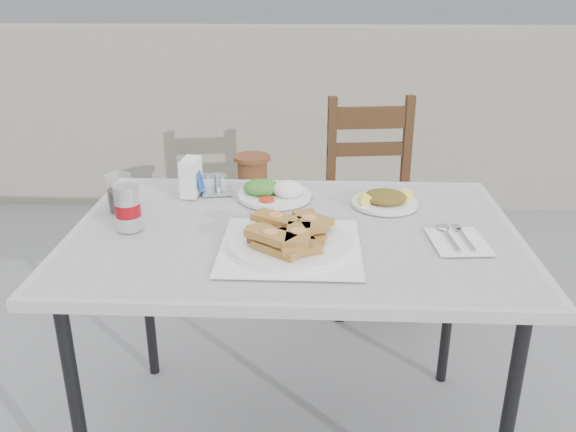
{
  "coord_description": "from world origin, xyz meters",
  "views": [
    {
      "loc": [
        -0.0,
        -1.57,
        1.55
      ],
      "look_at": [
        -0.06,
        0.17,
        0.84
      ],
      "focal_mm": 38.0,
      "sensor_mm": 36.0,
      "label": 1
    }
  ],
  "objects_px": {
    "salad_chopped_plate": "(385,199)",
    "napkin_holder": "(191,177)",
    "cola_glass": "(120,195)",
    "chair": "(373,201)",
    "pide_plate": "(290,236)",
    "condiment_caddy": "(217,186)",
    "cafe_table": "(294,245)",
    "terracotta_urn": "(253,217)",
    "salad_rice_plate": "(274,191)",
    "soda_can": "(128,208)"
  },
  "relations": [
    {
      "from": "salad_chopped_plate",
      "to": "napkin_holder",
      "type": "height_order",
      "value": "napkin_holder"
    },
    {
      "from": "cola_glass",
      "to": "chair",
      "type": "height_order",
      "value": "chair"
    },
    {
      "from": "pide_plate",
      "to": "condiment_caddy",
      "type": "distance_m",
      "value": 0.51
    },
    {
      "from": "salad_chopped_plate",
      "to": "cafe_table",
      "type": "bearing_deg",
      "value": -145.32
    },
    {
      "from": "terracotta_urn",
      "to": "salad_chopped_plate",
      "type": "bearing_deg",
      "value": -64.23
    },
    {
      "from": "pide_plate",
      "to": "terracotta_urn",
      "type": "relative_size",
      "value": 0.62
    },
    {
      "from": "pide_plate",
      "to": "chair",
      "type": "height_order",
      "value": "chair"
    },
    {
      "from": "salad_chopped_plate",
      "to": "cola_glass",
      "type": "relative_size",
      "value": 1.86
    },
    {
      "from": "condiment_caddy",
      "to": "napkin_holder",
      "type": "bearing_deg",
      "value": -169.26
    },
    {
      "from": "cola_glass",
      "to": "napkin_holder",
      "type": "height_order",
      "value": "napkin_holder"
    },
    {
      "from": "salad_rice_plate",
      "to": "condiment_caddy",
      "type": "bearing_deg",
      "value": 169.15
    },
    {
      "from": "cafe_table",
      "to": "terracotta_urn",
      "type": "bearing_deg",
      "value": 100.55
    },
    {
      "from": "pide_plate",
      "to": "chair",
      "type": "relative_size",
      "value": 0.41
    },
    {
      "from": "salad_rice_plate",
      "to": "soda_can",
      "type": "xyz_separation_m",
      "value": [
        -0.42,
        -0.28,
        0.05
      ]
    },
    {
      "from": "salad_rice_plate",
      "to": "terracotta_urn",
      "type": "height_order",
      "value": "salad_rice_plate"
    },
    {
      "from": "soda_can",
      "to": "napkin_holder",
      "type": "bearing_deg",
      "value": 66.26
    },
    {
      "from": "cola_glass",
      "to": "chair",
      "type": "relative_size",
      "value": 0.12
    },
    {
      "from": "chair",
      "to": "cafe_table",
      "type": "bearing_deg",
      "value": -115.14
    },
    {
      "from": "salad_chopped_plate",
      "to": "salad_rice_plate",
      "type": "bearing_deg",
      "value": 171.77
    },
    {
      "from": "chair",
      "to": "condiment_caddy",
      "type": "bearing_deg",
      "value": -136.47
    },
    {
      "from": "pide_plate",
      "to": "napkin_holder",
      "type": "bearing_deg",
      "value": 130.06
    },
    {
      "from": "salad_rice_plate",
      "to": "terracotta_urn",
      "type": "relative_size",
      "value": 0.39
    },
    {
      "from": "cafe_table",
      "to": "terracotta_urn",
      "type": "xyz_separation_m",
      "value": [
        -0.25,
        1.33,
        -0.46
      ]
    },
    {
      "from": "pide_plate",
      "to": "salad_rice_plate",
      "type": "height_order",
      "value": "pide_plate"
    },
    {
      "from": "salad_chopped_plate",
      "to": "pide_plate",
      "type": "bearing_deg",
      "value": -131.45
    },
    {
      "from": "soda_can",
      "to": "cola_glass",
      "type": "bearing_deg",
      "value": 114.6
    },
    {
      "from": "salad_rice_plate",
      "to": "terracotta_urn",
      "type": "xyz_separation_m",
      "value": [
        -0.17,
        1.08,
        -0.54
      ]
    },
    {
      "from": "salad_rice_plate",
      "to": "terracotta_urn",
      "type": "bearing_deg",
      "value": 99.12
    },
    {
      "from": "cafe_table",
      "to": "salad_rice_plate",
      "type": "height_order",
      "value": "salad_rice_plate"
    },
    {
      "from": "napkin_holder",
      "to": "condiment_caddy",
      "type": "bearing_deg",
      "value": 16.84
    },
    {
      "from": "cola_glass",
      "to": "pide_plate",
      "type": "bearing_deg",
      "value": -25.77
    },
    {
      "from": "cafe_table",
      "to": "salad_rice_plate",
      "type": "xyz_separation_m",
      "value": [
        -0.08,
        0.26,
        0.08
      ]
    },
    {
      "from": "terracotta_urn",
      "to": "cola_glass",
      "type": "bearing_deg",
      "value": -104.78
    },
    {
      "from": "cola_glass",
      "to": "terracotta_urn",
      "type": "height_order",
      "value": "cola_glass"
    },
    {
      "from": "napkin_holder",
      "to": "condiment_caddy",
      "type": "distance_m",
      "value": 0.1
    },
    {
      "from": "salad_rice_plate",
      "to": "terracotta_urn",
      "type": "distance_m",
      "value": 1.22
    },
    {
      "from": "salad_rice_plate",
      "to": "condiment_caddy",
      "type": "distance_m",
      "value": 0.2
    },
    {
      "from": "pide_plate",
      "to": "cafe_table",
      "type": "bearing_deg",
      "value": 86.84
    },
    {
      "from": "pide_plate",
      "to": "chair",
      "type": "bearing_deg",
      "value": 72.93
    },
    {
      "from": "salad_rice_plate",
      "to": "cola_glass",
      "type": "relative_size",
      "value": 2.12
    },
    {
      "from": "salad_chopped_plate",
      "to": "condiment_caddy",
      "type": "distance_m",
      "value": 0.58
    },
    {
      "from": "salad_chopped_plate",
      "to": "soda_can",
      "type": "height_order",
      "value": "soda_can"
    },
    {
      "from": "cola_glass",
      "to": "chair",
      "type": "bearing_deg",
      "value": 44.84
    },
    {
      "from": "salad_rice_plate",
      "to": "cola_glass",
      "type": "xyz_separation_m",
      "value": [
        -0.49,
        -0.13,
        0.03
      ]
    },
    {
      "from": "salad_chopped_plate",
      "to": "chair",
      "type": "relative_size",
      "value": 0.22
    },
    {
      "from": "pide_plate",
      "to": "salad_chopped_plate",
      "type": "relative_size",
      "value": 1.81
    },
    {
      "from": "chair",
      "to": "terracotta_urn",
      "type": "xyz_separation_m",
      "value": [
        -0.61,
        0.29,
        -0.21
      ]
    },
    {
      "from": "cola_glass",
      "to": "chair",
      "type": "xyz_separation_m",
      "value": [
        0.92,
        0.92,
        -0.36
      ]
    },
    {
      "from": "soda_can",
      "to": "cola_glass",
      "type": "relative_size",
      "value": 1.15
    },
    {
      "from": "salad_chopped_plate",
      "to": "condiment_caddy",
      "type": "bearing_deg",
      "value": 170.85
    }
  ]
}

